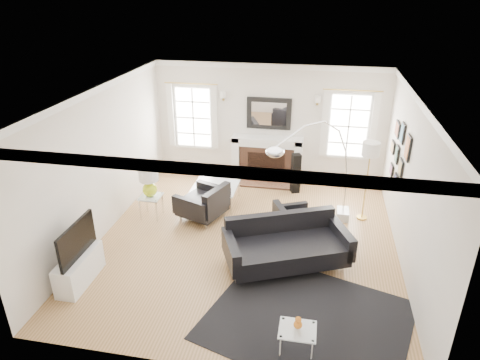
% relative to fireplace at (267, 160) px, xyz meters
% --- Properties ---
extents(floor, '(6.00, 6.00, 0.00)m').
position_rel_fireplace_xyz_m(floor, '(0.00, -2.79, -0.54)').
color(floor, olive).
rests_on(floor, ground).
extents(back_wall, '(5.50, 0.04, 2.80)m').
position_rel_fireplace_xyz_m(back_wall, '(0.00, 0.21, 0.86)').
color(back_wall, silver).
rests_on(back_wall, floor).
extents(front_wall, '(5.50, 0.04, 2.80)m').
position_rel_fireplace_xyz_m(front_wall, '(0.00, -5.79, 0.86)').
color(front_wall, silver).
rests_on(front_wall, floor).
extents(left_wall, '(0.04, 6.00, 2.80)m').
position_rel_fireplace_xyz_m(left_wall, '(-2.75, -2.79, 0.86)').
color(left_wall, silver).
rests_on(left_wall, floor).
extents(right_wall, '(0.04, 6.00, 2.80)m').
position_rel_fireplace_xyz_m(right_wall, '(2.75, -2.79, 0.86)').
color(right_wall, silver).
rests_on(right_wall, floor).
extents(ceiling, '(5.50, 6.00, 0.02)m').
position_rel_fireplace_xyz_m(ceiling, '(0.00, -2.79, 2.26)').
color(ceiling, white).
rests_on(ceiling, back_wall).
extents(crown_molding, '(5.50, 6.00, 0.12)m').
position_rel_fireplace_xyz_m(crown_molding, '(0.00, -2.79, 2.20)').
color(crown_molding, white).
rests_on(crown_molding, back_wall).
extents(fireplace, '(1.70, 0.69, 1.11)m').
position_rel_fireplace_xyz_m(fireplace, '(0.00, 0.00, 0.00)').
color(fireplace, white).
rests_on(fireplace, floor).
extents(mantel_mirror, '(1.05, 0.07, 0.75)m').
position_rel_fireplace_xyz_m(mantel_mirror, '(0.00, 0.16, 1.11)').
color(mantel_mirror, black).
rests_on(mantel_mirror, back_wall).
extents(window_left, '(1.24, 0.15, 1.62)m').
position_rel_fireplace_xyz_m(window_left, '(-1.85, 0.16, 0.92)').
color(window_left, white).
rests_on(window_left, back_wall).
extents(window_right, '(1.24, 0.15, 1.62)m').
position_rel_fireplace_xyz_m(window_right, '(1.85, 0.16, 0.92)').
color(window_right, white).
rests_on(window_right, back_wall).
extents(gallery_wall, '(0.04, 1.73, 1.29)m').
position_rel_fireplace_xyz_m(gallery_wall, '(2.72, -1.50, 0.99)').
color(gallery_wall, black).
rests_on(gallery_wall, right_wall).
extents(tv_unit, '(0.35, 1.00, 1.09)m').
position_rel_fireplace_xyz_m(tv_unit, '(-2.44, -4.49, -0.21)').
color(tv_unit, white).
rests_on(tv_unit, floor).
extents(area_rug, '(3.31, 3.01, 0.01)m').
position_rel_fireplace_xyz_m(area_rug, '(1.23, -4.70, -0.54)').
color(area_rug, black).
rests_on(area_rug, floor).
extents(sofa, '(2.28, 1.69, 0.68)m').
position_rel_fireplace_xyz_m(sofa, '(0.77, -3.37, -0.17)').
color(sofa, black).
rests_on(sofa, floor).
extents(armchair_left, '(1.10, 1.16, 0.63)m').
position_rel_fireplace_xyz_m(armchair_left, '(-0.99, -2.12, -0.19)').
color(armchair_left, black).
rests_on(armchair_left, floor).
extents(armchair_right, '(0.97, 1.02, 0.54)m').
position_rel_fireplace_xyz_m(armchair_right, '(0.85, -2.46, -0.24)').
color(armchair_right, black).
rests_on(armchair_right, floor).
extents(coffee_table, '(0.96, 0.96, 0.43)m').
position_rel_fireplace_xyz_m(coffee_table, '(-0.94, -1.42, -0.15)').
color(coffee_table, silver).
rests_on(coffee_table, floor).
extents(side_table_left, '(0.43, 0.43, 0.48)m').
position_rel_fireplace_xyz_m(side_table_left, '(-2.10, -2.24, -0.17)').
color(side_table_left, silver).
rests_on(side_table_left, floor).
extents(nesting_table, '(0.47, 0.39, 0.51)m').
position_rel_fireplace_xyz_m(nesting_table, '(1.11, -5.44, -0.14)').
color(nesting_table, silver).
rests_on(nesting_table, floor).
extents(gourd_lamp, '(0.40, 0.40, 0.63)m').
position_rel_fireplace_xyz_m(gourd_lamp, '(-2.10, -2.24, 0.30)').
color(gourd_lamp, '#C4E41C').
rests_on(gourd_lamp, side_table_left).
extents(orange_vase, '(0.11, 0.11, 0.18)m').
position_rel_fireplace_xyz_m(orange_vase, '(1.11, -5.44, 0.07)').
color(orange_vase, orange).
rests_on(orange_vase, nesting_table).
extents(arc_floor_lamp, '(1.62, 1.50, 2.29)m').
position_rel_fireplace_xyz_m(arc_floor_lamp, '(1.13, -2.15, 0.70)').
color(arc_floor_lamp, silver).
rests_on(arc_floor_lamp, floor).
extents(stick_floor_lamp, '(0.34, 0.34, 1.67)m').
position_rel_fireplace_xyz_m(stick_floor_lamp, '(2.20, -1.50, 0.90)').
color(stick_floor_lamp, gold).
rests_on(stick_floor_lamp, floor).
extents(speaker_tower, '(0.24, 0.24, 0.94)m').
position_rel_fireplace_xyz_m(speaker_tower, '(0.74, -0.52, -0.07)').
color(speaker_tower, black).
rests_on(speaker_tower, floor).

